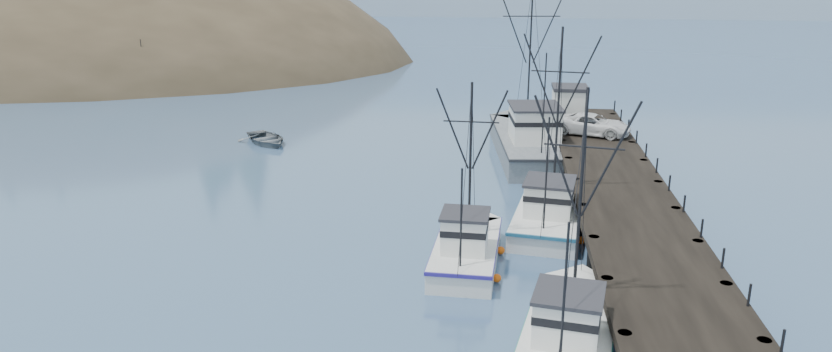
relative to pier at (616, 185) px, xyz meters
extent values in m
plane|color=#334E72|center=(-14.00, -16.00, -1.69)|extent=(400.00, 400.00, 0.00)
cube|color=black|center=(0.00, 0.00, 0.06)|extent=(6.00, 44.00, 0.50)
cylinder|color=black|center=(-2.60, -15.00, -0.69)|extent=(0.56, 0.56, 2.00)
cylinder|color=black|center=(2.60, -15.00, -0.69)|extent=(0.56, 0.56, 2.00)
cylinder|color=black|center=(-2.60, -10.00, -0.69)|extent=(0.56, 0.56, 2.00)
cylinder|color=black|center=(2.60, -10.00, -0.69)|extent=(0.56, 0.56, 2.00)
cylinder|color=black|center=(-2.60, -5.00, -0.69)|extent=(0.56, 0.56, 2.00)
cylinder|color=black|center=(2.60, -5.00, -0.69)|extent=(0.56, 0.56, 2.00)
cylinder|color=black|center=(-2.60, 0.00, -0.69)|extent=(0.56, 0.56, 2.00)
cylinder|color=black|center=(2.60, 0.00, -0.69)|extent=(0.56, 0.56, 2.00)
cylinder|color=black|center=(-2.60, 5.00, -0.69)|extent=(0.56, 0.56, 2.00)
cylinder|color=black|center=(2.60, 5.00, -0.69)|extent=(0.56, 0.56, 2.00)
cylinder|color=black|center=(-2.60, 10.00, -0.69)|extent=(0.56, 0.56, 2.00)
cylinder|color=black|center=(2.60, 10.00, -0.69)|extent=(0.56, 0.56, 2.00)
cylinder|color=black|center=(-2.60, 15.00, -0.69)|extent=(0.56, 0.56, 2.00)
cylinder|color=black|center=(2.60, 15.00, -0.69)|extent=(0.56, 0.56, 2.00)
cylinder|color=black|center=(-2.60, 20.00, -0.69)|extent=(0.56, 0.56, 2.00)
cylinder|color=black|center=(2.60, 20.00, -0.69)|extent=(0.56, 0.56, 2.00)
ellipsoid|color=#382D1E|center=(-84.00, 62.00, -7.69)|extent=(132.00, 78.00, 51.00)
cube|color=beige|center=(-52.00, 40.00, -0.29)|extent=(4.00, 5.00, 2.80)
cube|color=beige|center=(-58.00, 44.00, -0.29)|extent=(4.00, 5.00, 2.80)
cube|color=beige|center=(-48.00, 46.00, -0.29)|extent=(4.00, 5.00, 2.80)
cube|color=#9EB2C6|center=(-4.00, 154.00, -1.69)|extent=(360.00, 40.00, 26.00)
cube|color=silver|center=(-54.00, 169.00, -1.69)|extent=(180.00, 25.00, 18.00)
cube|color=silver|center=(-53.90, 43.27, -1.39)|extent=(1.00, 3.50, 0.90)
cylinder|color=black|center=(-53.90, 43.27, 1.51)|extent=(0.08, 0.08, 6.00)
cube|color=silver|center=(-51.84, 47.42, -1.39)|extent=(1.00, 3.50, 0.90)
cylinder|color=black|center=(-51.84, 47.42, 1.51)|extent=(0.08, 0.08, 6.00)
cube|color=silver|center=(-48.34, 34.79, -1.39)|extent=(1.00, 3.50, 0.90)
cylinder|color=black|center=(-48.34, 34.79, 1.51)|extent=(0.08, 0.08, 6.00)
cube|color=silver|center=(-44.13, 47.01, -1.39)|extent=(1.00, 3.50, 0.90)
cylinder|color=black|center=(-44.13, 47.01, 1.51)|extent=(0.08, 0.08, 6.00)
cube|color=silver|center=(-50.17, 47.30, -1.39)|extent=(1.00, 3.50, 0.90)
cylinder|color=black|center=(-50.17, 47.30, 1.51)|extent=(0.08, 0.08, 6.00)
cube|color=silver|center=(-48.64, 42.97, -1.39)|extent=(1.00, 3.50, 0.90)
cylinder|color=black|center=(-48.64, 42.97, 1.51)|extent=(0.08, 0.08, 6.00)
cube|color=silver|center=(-54.05, 47.46, -1.39)|extent=(1.00, 3.50, 0.90)
cylinder|color=black|center=(-54.05, 47.46, 1.51)|extent=(0.08, 0.08, 6.00)
cube|color=silver|center=(-4.52, -18.19, -1.24)|extent=(5.25, 9.71, 1.60)
cube|color=silver|center=(-3.66, -13.67, -1.24)|extent=(3.53, 3.53, 1.60)
cube|color=#196657|center=(-4.52, -18.19, -0.54)|extent=(5.37, 9.95, 0.18)
cube|color=silver|center=(-4.74, -19.35, 0.51)|extent=(2.95, 3.02, 1.90)
cube|color=#26262B|center=(-4.74, -19.35, 1.54)|extent=(3.21, 3.29, 0.16)
cylinder|color=black|center=(-4.26, -16.80, 4.43)|extent=(0.14, 0.14, 9.74)
cylinder|color=black|center=(-5.19, -21.67, 2.48)|extent=(0.10, 0.10, 5.85)
cube|color=silver|center=(-9.18, -9.68, -1.24)|extent=(3.69, 8.25, 1.60)
cube|color=silver|center=(-8.96, -5.65, -1.24)|extent=(3.25, 3.25, 1.60)
cube|color=navy|center=(-9.18, -9.68, -0.54)|extent=(3.77, 8.46, 0.18)
cube|color=silver|center=(-9.24, -10.71, 0.51)|extent=(2.40, 2.40, 1.90)
cube|color=#26262B|center=(-9.24, -10.71, 1.54)|extent=(2.61, 2.62, 0.16)
cylinder|color=black|center=(-9.11, -8.44, 3.75)|extent=(0.14, 0.14, 8.38)
cylinder|color=black|center=(-9.35, -12.78, 2.07)|extent=(0.10, 0.10, 5.03)
cube|color=silver|center=(-4.36, -3.40, -1.24)|extent=(5.38, 10.41, 1.60)
cube|color=silver|center=(-3.55, 1.49, -1.24)|extent=(3.77, 3.77, 1.60)
cube|color=navy|center=(-4.36, -3.40, -0.54)|extent=(5.50, 10.67, 0.18)
cube|color=silver|center=(-4.57, -4.66, 0.51)|extent=(3.09, 3.20, 1.90)
cube|color=#26262B|center=(-4.57, -4.66, 1.54)|extent=(3.36, 3.48, 0.16)
cylinder|color=black|center=(-4.11, -1.90, 4.86)|extent=(0.14, 0.14, 10.59)
cylinder|color=black|center=(-4.99, -7.17, 2.74)|extent=(0.10, 0.10, 6.36)
cube|color=slate|center=(-5.00, 12.23, -0.94)|extent=(6.58, 15.12, 2.20)
cube|color=slate|center=(-5.76, 19.52, -0.94)|extent=(5.07, 5.07, 2.20)
cube|color=black|center=(-5.00, 12.23, 0.06)|extent=(6.72, 15.50, 0.18)
cube|color=silver|center=(-4.80, 10.36, 1.46)|extent=(3.97, 4.48, 2.60)
cube|color=#26262B|center=(-4.80, 10.36, 2.84)|extent=(4.31, 4.89, 0.16)
cylinder|color=black|center=(-5.23, 14.47, 6.24)|extent=(0.14, 0.14, 12.17)
cylinder|color=black|center=(-4.41, 6.62, 3.81)|extent=(0.10, 0.10, 7.30)
cube|color=silver|center=(-1.50, 18.00, 1.56)|extent=(2.80, 3.00, 2.50)
cube|color=#26262B|center=(-1.50, 18.00, 2.96)|extent=(3.00, 3.20, 0.30)
imported|color=silver|center=(-0.17, 11.97, 1.13)|extent=(6.49, 4.54, 1.65)
imported|color=slate|center=(-27.49, 13.95, -1.69)|extent=(6.53, 6.72, 1.14)
camera|label=1|loc=(-7.89, -46.36, 14.64)|focal=32.00mm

